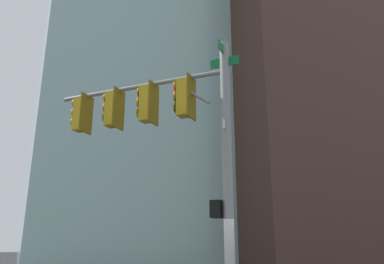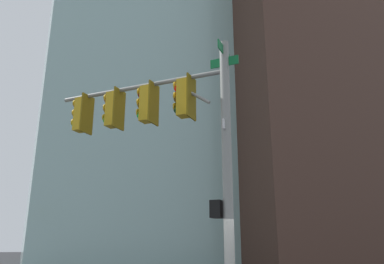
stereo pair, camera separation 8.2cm
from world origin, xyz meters
name	(u,v)px [view 2 (the right image)]	position (x,y,z in m)	size (l,w,h in m)	color
signal_pole_assembly	(162,128)	(-1.63, -0.85, 4.87)	(4.09, 3.86, 6.97)	gray
building_brick_nearside	(287,23)	(-26.69, 24.50, 29.27)	(19.15, 21.30, 58.55)	#4C3328
building_brick_midblock	(289,83)	(-27.83, 24.91, 21.42)	(17.24, 14.43, 42.85)	#845B47
building_brick_farside	(345,96)	(-38.29, 45.47, 26.86)	(21.84, 16.73, 53.73)	brown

